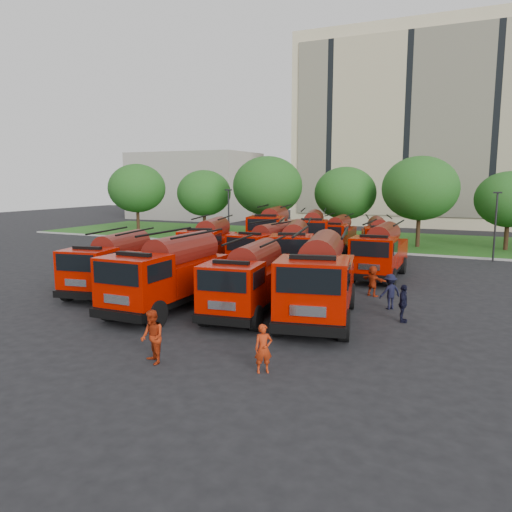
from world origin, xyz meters
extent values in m
plane|color=black|center=(0.00, 0.00, 0.00)|extent=(140.00, 140.00, 0.00)
cube|color=#144913|center=(0.00, 26.00, 0.06)|extent=(70.00, 16.00, 0.12)
cube|color=gray|center=(0.00, 17.90, 0.07)|extent=(70.00, 0.30, 0.14)
cube|color=beige|center=(2.00, 48.00, 12.50)|extent=(30.00, 14.00, 25.00)
cube|color=black|center=(2.00, 40.90, 12.50)|extent=(28.00, 0.15, 22.00)
cube|color=gray|center=(-30.00, 44.00, 5.00)|extent=(18.00, 12.00, 10.00)
cylinder|color=#382314|center=(-24.00, 22.00, 1.31)|extent=(0.36, 0.36, 2.62)
ellipsoid|color=#204814|center=(-24.00, 22.00, 5.03)|extent=(6.30, 6.30, 5.36)
cylinder|color=#382314|center=(-16.00, 23.00, 1.19)|extent=(0.36, 0.36, 2.38)
ellipsoid|color=#204814|center=(-16.00, 23.00, 4.56)|extent=(5.71, 5.71, 4.86)
cylinder|color=#382314|center=(-8.00, 21.50, 1.40)|extent=(0.36, 0.36, 2.80)
ellipsoid|color=#204814|center=(-8.00, 21.50, 5.36)|extent=(6.72, 6.72, 5.71)
cylinder|color=#382314|center=(-1.00, 24.00, 1.22)|extent=(0.36, 0.36, 2.45)
ellipsoid|color=#204814|center=(-1.00, 24.00, 4.69)|extent=(5.88, 5.88, 5.00)
cylinder|color=#382314|center=(6.00, 22.50, 1.36)|extent=(0.36, 0.36, 2.73)
ellipsoid|color=#204814|center=(6.00, 22.50, 5.23)|extent=(6.55, 6.55, 5.57)
cylinder|color=#382314|center=(13.00, 23.50, 1.14)|extent=(0.36, 0.36, 2.27)
ellipsoid|color=#204814|center=(13.00, 23.50, 4.36)|extent=(5.46, 5.46, 4.64)
cylinder|color=black|center=(-10.00, 17.20, 2.50)|extent=(0.14, 0.14, 5.00)
cube|color=black|center=(-10.00, 17.20, 5.05)|extent=(0.60, 0.25, 0.12)
cylinder|color=black|center=(12.00, 17.20, 2.50)|extent=(0.14, 0.14, 5.00)
cube|color=black|center=(12.00, 17.20, 5.05)|extent=(0.60, 0.25, 0.12)
cube|color=black|center=(-6.67, -2.40, 0.62)|extent=(3.31, 6.94, 0.29)
cube|color=black|center=(-6.08, -5.73, 0.57)|extent=(2.38, 0.65, 0.33)
cube|color=#870A00|center=(-6.27, -4.65, 1.69)|extent=(2.66, 2.47, 1.86)
cube|color=black|center=(-6.09, -5.70, 2.12)|extent=(1.98, 0.39, 0.81)
cube|color=#870A00|center=(-6.85, -1.37, 1.38)|extent=(3.05, 4.72, 1.24)
cylinder|color=#4E100B|center=(-6.85, -1.37, 2.39)|extent=(2.10, 4.18, 1.43)
cylinder|color=black|center=(-7.32, -5.03, 0.52)|extent=(0.51, 1.09, 1.05)
cylinder|color=black|center=(-5.16, -4.65, 0.52)|extent=(0.51, 1.09, 1.05)
cylinder|color=black|center=(-8.04, -0.91, 0.52)|extent=(0.51, 1.09, 1.05)
cylinder|color=black|center=(-5.89, -0.53, 0.52)|extent=(0.51, 1.09, 1.05)
cube|color=black|center=(-1.83, -4.21, 0.68)|extent=(2.43, 7.29, 0.31)
cube|color=black|center=(-1.81, -7.90, 0.62)|extent=(2.60, 0.27, 0.36)
cube|color=#870A00|center=(-1.82, -6.71, 1.84)|extent=(2.56, 2.30, 2.03)
cube|color=black|center=(-1.81, -7.87, 2.31)|extent=(2.18, 0.06, 0.88)
cube|color=#870A00|center=(-1.84, -3.07, 1.51)|extent=(2.57, 4.80, 1.35)
cylinder|color=#4E100B|center=(-1.84, -3.07, 2.61)|extent=(1.58, 4.37, 1.56)
cylinder|color=black|center=(-3.01, -6.92, 0.57)|extent=(0.37, 1.15, 1.14)
cylinder|color=black|center=(-0.62, -6.91, 0.57)|extent=(0.37, 1.15, 1.14)
cylinder|color=black|center=(-3.04, -2.35, 0.57)|extent=(0.37, 1.15, 1.14)
cylinder|color=black|center=(-0.65, -2.34, 0.57)|extent=(0.37, 1.15, 1.14)
cube|color=black|center=(1.82, -3.30, 0.62)|extent=(3.04, 6.91, 0.29)
cube|color=black|center=(2.26, -6.66, 0.57)|extent=(2.40, 0.54, 0.33)
cube|color=#870A00|center=(2.12, -5.57, 1.69)|extent=(2.59, 2.38, 1.86)
cube|color=black|center=(2.26, -6.63, 2.12)|extent=(1.99, 0.31, 0.81)
cube|color=#870A00|center=(1.69, -2.26, 1.38)|extent=(2.89, 4.66, 1.24)
cylinder|color=#4E100B|center=(1.69, -2.26, 2.40)|extent=(1.94, 4.16, 1.43)
cylinder|color=black|center=(1.06, -5.90, 0.53)|extent=(0.47, 1.08, 1.05)
cylinder|color=black|center=(3.23, -5.62, 0.53)|extent=(0.47, 1.08, 1.05)
cylinder|color=black|center=(0.51, -1.73, 0.53)|extent=(0.47, 1.08, 1.05)
cylinder|color=black|center=(2.69, -1.45, 0.53)|extent=(0.47, 1.08, 1.05)
cube|color=black|center=(4.96, -2.84, 0.71)|extent=(4.02, 8.02, 0.33)
cube|color=black|center=(5.75, -6.65, 0.66)|extent=(2.74, 0.82, 0.38)
cube|color=#870A00|center=(5.50, -5.42, 1.95)|extent=(3.12, 2.90, 2.14)
cube|color=black|center=(5.75, -6.62, 2.44)|extent=(2.26, 0.52, 0.93)
cube|color=#870A00|center=(4.72, -1.66, 1.59)|extent=(3.65, 5.48, 1.42)
cylinder|color=#4E100B|center=(4.72, -1.66, 2.75)|extent=(2.54, 4.84, 1.64)
cylinder|color=black|center=(4.31, -5.89, 0.60)|extent=(0.62, 1.26, 1.21)
cylinder|color=black|center=(6.78, -5.38, 0.60)|extent=(0.62, 1.26, 1.21)
cylinder|color=black|center=(3.33, -1.17, 0.60)|extent=(0.62, 1.26, 1.21)
cylinder|color=black|center=(5.80, -0.66, 0.60)|extent=(0.62, 1.26, 1.21)
cube|color=black|center=(-5.90, 6.57, 0.65)|extent=(4.07, 7.37, 0.30)
cube|color=black|center=(-4.97, 3.14, 0.60)|extent=(2.48, 0.90, 0.35)
cube|color=#870A00|center=(-5.27, 4.25, 1.78)|extent=(2.95, 2.77, 1.95)
cube|color=black|center=(-4.98, 3.17, 2.23)|extent=(2.04, 0.60, 0.85)
cube|color=#870A00|center=(-6.19, 7.63, 1.45)|extent=(3.58, 5.09, 1.30)
cylinder|color=#4E100B|center=(-6.19, 7.63, 2.52)|extent=(2.56, 4.46, 1.50)
cylinder|color=black|center=(-6.33, 3.75, 0.55)|extent=(0.63, 1.16, 1.10)
cylinder|color=black|center=(-4.11, 4.36, 0.55)|extent=(0.63, 1.16, 1.10)
cylinder|color=black|center=(-7.49, 8.01, 0.55)|extent=(0.63, 1.16, 1.10)
cylinder|color=black|center=(-5.26, 8.61, 0.55)|extent=(0.63, 1.16, 1.10)
cube|color=black|center=(-1.66, 6.88, 0.62)|extent=(2.82, 6.83, 0.29)
cube|color=black|center=(-1.98, 3.52, 0.57)|extent=(2.39, 0.47, 0.33)
cube|color=#870A00|center=(-1.88, 4.61, 1.69)|extent=(2.52, 2.31, 1.85)
cube|color=black|center=(-1.98, 3.55, 2.11)|extent=(1.99, 0.24, 0.81)
cube|color=#870A00|center=(-1.56, 7.92, 1.38)|extent=(2.74, 4.58, 1.24)
cylinder|color=#4E100B|center=(-1.56, 7.92, 2.39)|extent=(1.81, 4.11, 1.43)
cylinder|color=black|center=(-2.98, 4.52, 0.52)|extent=(0.43, 1.07, 1.05)
cylinder|color=black|center=(-0.81, 4.31, 0.52)|extent=(0.43, 1.07, 1.05)
cylinder|color=black|center=(-2.58, 8.69, 0.52)|extent=(0.43, 1.07, 1.05)
cylinder|color=black|center=(-0.40, 8.47, 0.52)|extent=(0.43, 1.07, 1.05)
cube|color=black|center=(0.39, 6.40, 0.65)|extent=(4.21, 7.40, 0.30)
cube|color=black|center=(1.40, 2.98, 0.60)|extent=(2.48, 0.95, 0.35)
cube|color=#870A00|center=(1.08, 4.09, 1.78)|extent=(2.99, 2.82, 1.96)
cube|color=black|center=(1.40, 3.01, 2.24)|extent=(2.04, 0.65, 0.85)
cube|color=#870A00|center=(0.08, 7.46, 1.46)|extent=(3.67, 5.13, 1.31)
cylinder|color=#4E100B|center=(0.08, 7.46, 2.53)|extent=(2.64, 4.48, 1.51)
cylinder|color=black|center=(0.02, 3.57, 0.55)|extent=(0.65, 1.16, 1.11)
cylinder|color=black|center=(2.24, 4.22, 0.55)|extent=(0.65, 1.16, 1.11)
cylinder|color=black|center=(-1.23, 7.81, 0.55)|extent=(0.65, 1.16, 1.11)
cylinder|color=black|center=(0.99, 8.46, 0.55)|extent=(0.65, 1.16, 1.11)
cube|color=black|center=(5.58, 7.58, 0.65)|extent=(2.42, 6.99, 0.30)
cube|color=black|center=(5.64, 4.06, 0.60)|extent=(2.49, 0.30, 0.35)
cube|color=#870A00|center=(5.62, 5.20, 1.76)|extent=(2.47, 2.23, 1.94)
cube|color=black|center=(5.64, 4.09, 2.21)|extent=(2.08, 0.09, 0.84)
cube|color=#870A00|center=(5.56, 8.67, 1.44)|extent=(2.52, 4.61, 1.29)
cylinder|color=#4E100B|center=(5.56, 8.67, 2.49)|extent=(1.57, 4.20, 1.49)
cylinder|color=black|center=(4.49, 4.98, 0.55)|extent=(0.37, 1.10, 1.09)
cylinder|color=black|center=(6.77, 5.02, 0.55)|extent=(0.37, 1.10, 1.09)
cylinder|color=black|center=(4.40, 9.34, 0.55)|extent=(0.37, 1.10, 1.09)
cylinder|color=black|center=(6.68, 9.39, 0.55)|extent=(0.37, 1.10, 1.09)
cube|color=black|center=(-5.36, 16.42, 0.72)|extent=(3.95, 8.05, 0.33)
cube|color=black|center=(-4.62, 12.58, 0.66)|extent=(2.76, 0.79, 0.39)
cube|color=#870A00|center=(-4.86, 13.83, 1.95)|extent=(3.11, 2.89, 2.15)
cube|color=black|center=(-4.62, 12.62, 2.45)|extent=(2.28, 0.49, 0.94)
cube|color=#870A00|center=(-5.59, 17.61, 1.60)|extent=(3.61, 5.49, 1.43)
cylinder|color=#4E100B|center=(-5.59, 17.61, 2.77)|extent=(2.50, 4.86, 1.65)
cylinder|color=black|center=(-6.06, 13.37, 0.61)|extent=(0.61, 1.26, 1.21)
cylinder|color=black|center=(-3.57, 13.85, 0.61)|extent=(0.61, 1.26, 1.21)
cylinder|color=black|center=(-6.98, 18.13, 0.61)|extent=(0.61, 1.26, 1.21)
cylinder|color=black|center=(-4.49, 18.61, 0.61)|extent=(0.61, 1.26, 1.21)
cube|color=black|center=(-1.70, 16.52, 0.67)|extent=(4.18, 7.57, 0.31)
cube|color=black|center=(-0.74, 13.00, 0.62)|extent=(2.55, 0.93, 0.36)
cube|color=#870A00|center=(-1.05, 14.14, 1.83)|extent=(3.03, 2.85, 2.01)
cube|color=black|center=(-0.75, 13.03, 2.29)|extent=(2.10, 0.62, 0.87)
cube|color=#870A00|center=(-2.00, 17.61, 1.49)|extent=(3.68, 5.23, 1.34)
cylinder|color=#4E100B|center=(-2.00, 17.61, 2.58)|extent=(2.63, 4.57, 1.54)
cylinder|color=black|center=(-2.14, 13.63, 0.57)|extent=(0.65, 1.19, 1.13)
cylinder|color=black|center=(0.15, 14.25, 0.57)|extent=(0.65, 1.19, 1.13)
cylinder|color=black|center=(-3.33, 18.00, 0.57)|extent=(0.65, 1.19, 1.13)
cylinder|color=black|center=(-1.05, 18.62, 0.57)|extent=(0.65, 1.19, 1.13)
cube|color=black|center=(0.26, 16.85, 0.60)|extent=(2.60, 6.55, 0.27)
cube|color=black|center=(0.51, 13.60, 0.55)|extent=(2.30, 0.41, 0.32)
cube|color=#870A00|center=(0.43, 14.65, 1.62)|extent=(2.39, 2.18, 1.79)
cube|color=black|center=(0.51, 13.63, 2.04)|extent=(1.92, 0.20, 0.78)
cube|color=#870A00|center=(0.18, 17.85, 1.33)|extent=(2.56, 4.37, 1.19)
cylinder|color=#4E100B|center=(0.18, 17.85, 2.30)|extent=(1.67, 3.94, 1.37)
cylinder|color=black|center=(-0.61, 14.39, 0.50)|extent=(0.40, 1.03, 1.01)
cylinder|color=black|center=(1.49, 14.55, 0.50)|extent=(0.40, 1.03, 1.01)
cylinder|color=black|center=(-0.92, 18.41, 0.50)|extent=(0.40, 1.03, 1.01)
cylinder|color=black|center=(1.18, 18.57, 0.50)|extent=(0.40, 1.03, 1.01)
cube|color=black|center=(3.97, 15.16, 0.61)|extent=(3.78, 6.90, 0.28)
cube|color=black|center=(4.83, 11.94, 0.56)|extent=(2.33, 0.83, 0.33)
cube|color=#870A00|center=(4.55, 12.98, 1.66)|extent=(2.75, 2.59, 1.83)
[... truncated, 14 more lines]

